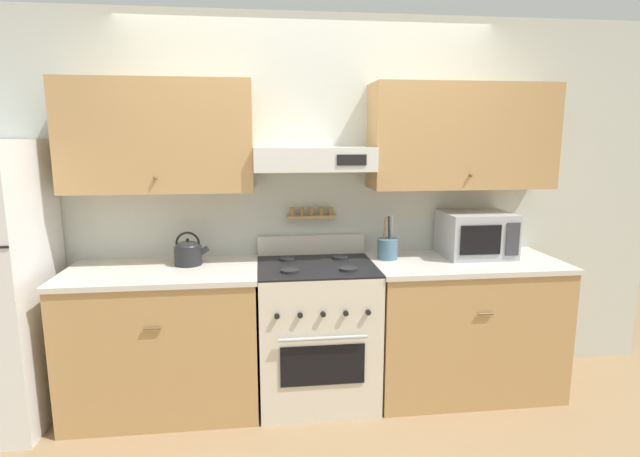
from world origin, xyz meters
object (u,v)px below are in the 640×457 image
object	(u,v)px
tea_kettle	(188,252)
microwave	(476,234)
utensil_crock	(387,248)
stove_range	(316,331)

from	to	relation	value
tea_kettle	microwave	xyz separation A→B (m)	(1.95, 0.02, 0.07)
utensil_crock	microwave	bearing A→B (deg)	1.62
stove_range	tea_kettle	world-z (taller)	tea_kettle
stove_range	tea_kettle	distance (m)	0.99
microwave	utensil_crock	world-z (taller)	microwave
stove_range	utensil_crock	xyz separation A→B (m)	(0.50, 0.10, 0.53)
tea_kettle	utensil_crock	size ratio (longest dim) A/B	0.77
stove_range	utensil_crock	distance (m)	0.73
microwave	stove_range	bearing A→B (deg)	-173.87
stove_range	utensil_crock	bearing A→B (deg)	11.72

